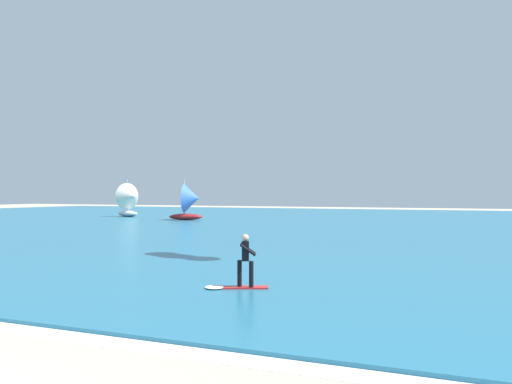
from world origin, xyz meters
TOP-DOWN VIEW (x-y plane):
  - ocean at (0.00, 50.06)m, footprint 160.00×90.00m
  - shoreline_foam at (0.91, 5.09)m, footprint 68.06×1.53m
  - kitesurfer at (0.58, 10.98)m, footprint 2.01×1.35m
  - sailboat_mid_left at (-33.88, 51.68)m, footprint 4.14×3.69m
  - sailboat_outermost at (-22.78, 47.46)m, footprint 3.90×3.44m

SIDE VIEW (x-z plane):
  - shoreline_foam at x=0.91m, z-range 0.00..0.01m
  - ocean at x=0.00m, z-range 0.00..0.10m
  - kitesurfer at x=0.58m, z-range -0.13..1.54m
  - sailboat_outermost at x=-22.78m, z-range -0.08..4.30m
  - sailboat_mid_left at x=-33.88m, z-range -0.10..4.56m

